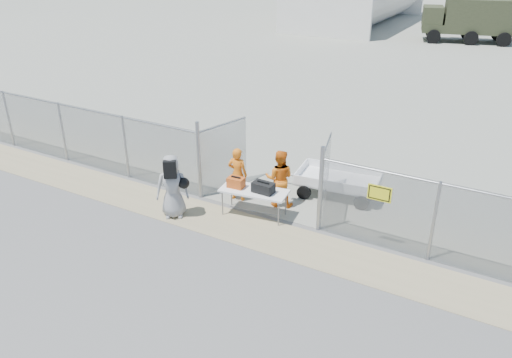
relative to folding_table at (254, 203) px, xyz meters
The scene contains 12 objects.
ground 1.87m from the folding_table, 91.07° to the right, with size 160.00×160.00×0.00m, color #4C4C4C.
tarmac_inside 40.18m from the folding_table, 90.05° to the left, with size 160.00×80.00×0.01m, color gray.
dirt_strip 0.92m from the folding_table, 92.36° to the right, with size 44.00×1.60×0.01m, color tan.
chain_link_fence 0.71m from the folding_table, 100.96° to the left, with size 40.00×0.20×2.20m, color gray, non-canonical shape.
folding_table is the anchor object (origin of this frame).
orange_bag 0.79m from the folding_table, behind, with size 0.48×0.32×0.30m, color #C65018.
black_duffel 0.64m from the folding_table, ahead, with size 0.62×0.36×0.30m, color black.
security_worker_left 1.21m from the folding_table, 146.29° to the left, with size 0.63×0.41×1.72m, color orange.
security_worker_right 1.10m from the folding_table, 69.16° to the left, with size 0.87×0.68×1.80m, color orange.
visitor 2.41m from the folding_table, 149.94° to the right, with size 0.94×0.61×1.92m, color gray.
utility_trailer 3.00m from the folding_table, 56.36° to the left, with size 3.32×1.71×0.81m, color white, non-canonical shape.
military_truck 32.68m from the folding_table, 88.32° to the left, with size 6.93×2.56×3.31m, color #333822, non-canonical shape.
Camera 1 is at (6.38, -9.34, 7.32)m, focal length 35.00 mm.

